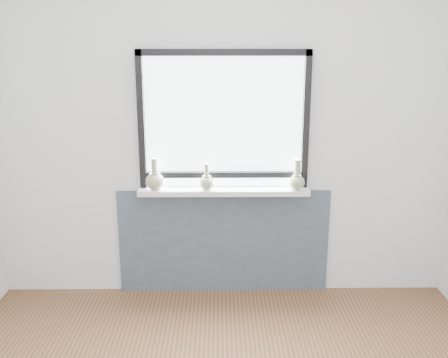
{
  "coord_description": "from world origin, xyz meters",
  "views": [
    {
      "loc": [
        -0.03,
        -2.01,
        1.97
      ],
      "look_at": [
        0.0,
        1.55,
        1.02
      ],
      "focal_mm": 40.0,
      "sensor_mm": 36.0,
      "label": 1
    }
  ],
  "objects_px": {
    "windowsill": "(224,191)",
    "vase_c": "(297,180)",
    "vase_b": "(207,182)",
    "vase_a": "(155,180)"
  },
  "relations": [
    {
      "from": "vase_b",
      "to": "vase_c",
      "type": "distance_m",
      "value": 0.69
    },
    {
      "from": "vase_a",
      "to": "vase_b",
      "type": "relative_size",
      "value": 1.2
    },
    {
      "from": "vase_b",
      "to": "windowsill",
      "type": "bearing_deg",
      "value": 12.21
    },
    {
      "from": "vase_a",
      "to": "vase_b",
      "type": "height_order",
      "value": "vase_a"
    },
    {
      "from": "windowsill",
      "to": "vase_c",
      "type": "relative_size",
      "value": 5.56
    },
    {
      "from": "vase_b",
      "to": "vase_a",
      "type": "bearing_deg",
      "value": 179.33
    },
    {
      "from": "vase_a",
      "to": "vase_c",
      "type": "xyz_separation_m",
      "value": [
        1.09,
        -0.01,
        -0.0
      ]
    },
    {
      "from": "windowsill",
      "to": "vase_a",
      "type": "bearing_deg",
      "value": -177.42
    },
    {
      "from": "vase_a",
      "to": "vase_c",
      "type": "height_order",
      "value": "vase_a"
    },
    {
      "from": "windowsill",
      "to": "vase_a",
      "type": "xyz_separation_m",
      "value": [
        -0.53,
        -0.02,
        0.1
      ]
    }
  ]
}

